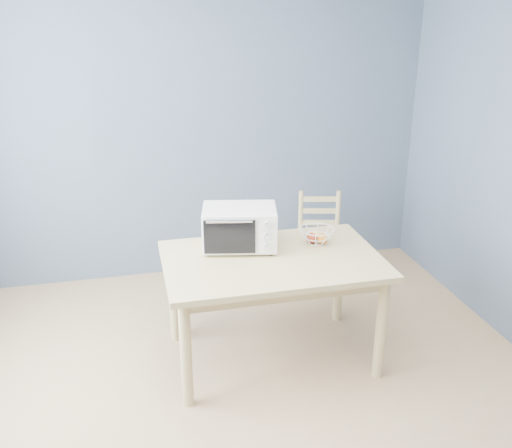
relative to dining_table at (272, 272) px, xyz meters
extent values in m
cube|color=tan|center=(-0.28, -0.75, -0.65)|extent=(4.00, 4.50, 0.01)
cube|color=slate|center=(-0.28, 1.50, 0.65)|extent=(4.00, 0.01, 2.60)
cube|color=tan|center=(0.00, 0.00, 0.08)|extent=(1.40, 0.90, 0.04)
cylinder|color=tan|center=(-0.62, -0.37, -0.29)|extent=(0.07, 0.07, 0.71)
cylinder|color=tan|center=(0.62, -0.37, -0.29)|extent=(0.07, 0.07, 0.71)
cylinder|color=tan|center=(-0.62, 0.37, -0.29)|extent=(0.07, 0.07, 0.71)
cylinder|color=tan|center=(0.62, 0.37, -0.29)|extent=(0.07, 0.07, 0.71)
cube|color=white|center=(-0.17, 0.21, 0.25)|extent=(0.54, 0.41, 0.27)
cube|color=black|center=(-0.23, 0.22, 0.25)|extent=(0.36, 0.34, 0.21)
cube|color=black|center=(-0.27, 0.06, 0.25)|extent=(0.32, 0.08, 0.23)
cylinder|color=silver|center=(-0.27, 0.04, 0.36)|extent=(0.29, 0.07, 0.02)
cube|color=white|center=(-0.03, 0.02, 0.25)|extent=(0.13, 0.03, 0.25)
cylinder|color=black|center=(-0.40, 0.13, 0.11)|extent=(0.03, 0.03, 0.02)
cylinder|color=black|center=(0.00, 0.05, 0.11)|extent=(0.03, 0.03, 0.02)
cylinder|color=black|center=(-0.35, 0.37, 0.11)|extent=(0.03, 0.03, 0.02)
cylinder|color=black|center=(0.05, 0.29, 0.11)|extent=(0.03, 0.03, 0.02)
cylinder|color=silver|center=(-0.04, 0.01, 0.33)|extent=(0.05, 0.03, 0.05)
cylinder|color=silver|center=(-0.04, 0.01, 0.25)|extent=(0.05, 0.03, 0.05)
cylinder|color=silver|center=(-0.04, 0.01, 0.18)|extent=(0.05, 0.03, 0.05)
torus|color=white|center=(0.35, 0.15, 0.21)|extent=(0.31, 0.31, 0.01)
torus|color=white|center=(0.35, 0.15, 0.16)|extent=(0.24, 0.24, 0.01)
torus|color=white|center=(0.35, 0.15, 0.11)|extent=(0.14, 0.14, 0.01)
sphere|color=red|center=(0.32, 0.16, 0.14)|extent=(0.07, 0.07, 0.07)
sphere|color=orange|center=(0.39, 0.13, 0.14)|extent=(0.07, 0.07, 0.07)
sphere|color=#FFC463|center=(0.35, 0.20, 0.14)|extent=(0.07, 0.07, 0.07)
cube|color=tan|center=(0.67, 0.95, -0.24)|extent=(0.45, 0.45, 0.03)
cylinder|color=tan|center=(0.48, 0.83, -0.45)|extent=(0.04, 0.04, 0.40)
cylinder|color=tan|center=(0.79, 0.75, -0.45)|extent=(0.04, 0.04, 0.40)
cylinder|color=tan|center=(0.55, 1.14, -0.45)|extent=(0.04, 0.04, 0.40)
cylinder|color=tan|center=(0.86, 1.06, -0.45)|extent=(0.04, 0.04, 0.40)
cylinder|color=tan|center=(0.55, 1.14, -0.05)|extent=(0.04, 0.04, 0.40)
cylinder|color=tan|center=(0.86, 1.06, -0.05)|extent=(0.04, 0.04, 0.40)
cube|color=tan|center=(0.71, 1.10, -0.13)|extent=(0.31, 0.09, 0.04)
cube|color=tan|center=(0.71, 1.10, -0.03)|extent=(0.31, 0.09, 0.04)
cube|color=tan|center=(0.71, 1.10, 0.08)|extent=(0.31, 0.09, 0.04)
camera|label=1|loc=(-0.87, -3.23, 1.65)|focal=40.00mm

